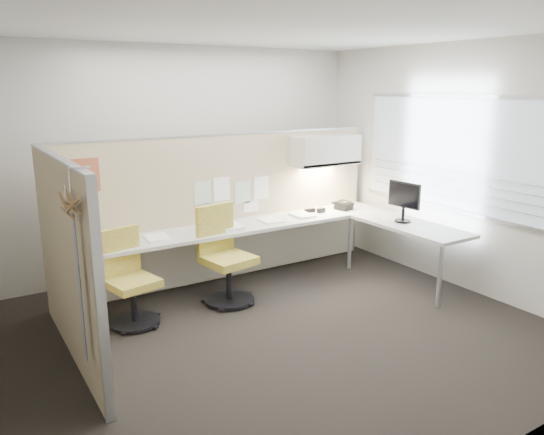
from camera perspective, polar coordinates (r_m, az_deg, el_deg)
floor at (r=5.15m, az=-2.17°, el=-12.74°), size 5.50×4.50×0.01m
ceiling at (r=4.63m, az=-2.51°, el=20.08°), size 5.50×4.50×0.01m
wall_back at (r=6.72m, az=-11.96°, el=5.87°), size 5.50×0.02×2.80m
wall_front at (r=3.02m, az=19.51°, el=-4.44°), size 5.50×0.02×2.80m
wall_right at (r=6.49m, az=19.33°, el=5.12°), size 0.02×4.50×2.80m
window_pane at (r=6.45m, az=19.29°, el=6.42°), size 0.01×2.80×1.30m
partition_back at (r=6.44m, az=-5.11°, el=1.02°), size 4.10×0.06×1.75m
partition_left at (r=4.79m, az=-21.21°, el=-4.46°), size 0.06×2.20×1.75m
desk at (r=6.29m, az=0.01°, el=-1.80°), size 4.00×2.07×0.73m
overhead_bin at (r=6.87m, az=5.74°, el=7.20°), size 0.90×0.36×0.38m
task_light_strip at (r=6.90m, az=5.70°, el=5.47°), size 0.60×0.06×0.02m
pinned_papers at (r=6.41m, az=-4.37°, el=2.43°), size 1.01×0.00×0.47m
poster at (r=5.77m, az=-19.40°, el=4.29°), size 0.28×0.00×0.35m
chair_left at (r=5.45m, az=-15.16°, el=-6.61°), size 0.52×0.54×0.94m
chair_right at (r=5.81m, az=-5.17°, el=-4.38°), size 0.56×0.58×1.05m
monitor at (r=6.46m, az=14.01°, el=1.92°), size 0.19×0.46×0.48m
phone at (r=7.03m, az=7.71°, el=1.28°), size 0.26×0.24×0.12m
stapler at (r=6.83m, az=4.10°, el=0.76°), size 0.14×0.06×0.05m
tape_dispenser at (r=6.82m, az=5.30°, el=0.77°), size 0.11×0.07×0.06m
coat_hook at (r=3.87m, az=-20.74°, el=-0.38°), size 0.18×0.46×1.39m
paper_stack_0 at (r=5.71m, az=-16.09°, el=-2.48°), size 0.25×0.32×0.03m
paper_stack_1 at (r=5.78m, az=-12.29°, el=-2.11°), size 0.26×0.32×0.02m
paper_stack_2 at (r=6.06m, az=-4.51°, el=-1.01°), size 0.26×0.32×0.04m
paper_stack_3 at (r=6.39m, az=-0.22°, el=-0.29°), size 0.24×0.31×0.01m
paper_stack_4 at (r=6.63m, az=3.25°, el=0.27°), size 0.24×0.31×0.03m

